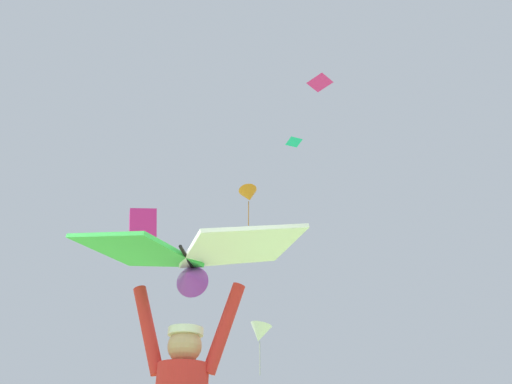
# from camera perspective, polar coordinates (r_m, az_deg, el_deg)

# --- Properties ---
(held_stunt_kite) EXTENTS (1.68, 1.10, 0.40)m
(held_stunt_kite) POSITION_cam_1_polar(r_m,az_deg,el_deg) (3.59, -7.85, -7.46)
(held_stunt_kite) COLOR black
(distant_kite_white_overhead_distant) EXTENTS (1.53, 1.43, 3.00)m
(distant_kite_white_overhead_distant) POSITION_cam_1_polar(r_m,az_deg,el_deg) (29.67, 0.44, -16.12)
(distant_kite_white_overhead_distant) COLOR white
(distant_kite_magenta_mid_left) EXTENTS (1.19, 1.42, 1.52)m
(distant_kite_magenta_mid_left) POSITION_cam_1_polar(r_m,az_deg,el_deg) (15.72, -13.09, -4.49)
(distant_kite_magenta_mid_left) COLOR #DB2393
(distant_kite_teal_mid_right) EXTENTS (0.65, 0.65, 0.18)m
(distant_kite_teal_mid_right) POSITION_cam_1_polar(r_m,az_deg,el_deg) (23.44, 4.43, 5.89)
(distant_kite_teal_mid_right) COLOR #19B2AD
(distant_kite_magenta_far_center) EXTENTS (0.94, 0.94, 0.15)m
(distant_kite_magenta_far_center) POSITION_cam_1_polar(r_m,az_deg,el_deg) (18.19, 7.44, 12.61)
(distant_kite_magenta_far_center) COLOR #DB2393
(distant_kite_orange_low_left) EXTENTS (1.67, 1.57, 3.21)m
(distant_kite_orange_low_left) POSITION_cam_1_polar(r_m,az_deg,el_deg) (35.41, -0.86, -0.38)
(distant_kite_orange_low_left) COLOR orange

